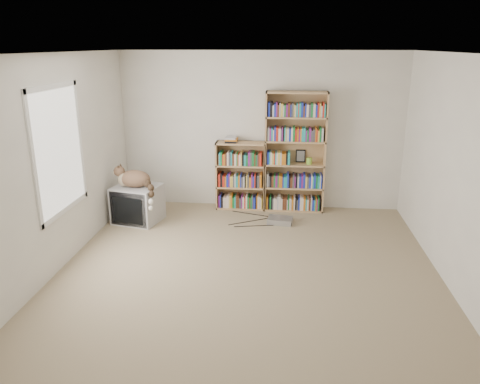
# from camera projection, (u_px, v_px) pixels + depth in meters

# --- Properties ---
(floor) EXTENTS (4.50, 5.00, 0.01)m
(floor) POSITION_uv_depth(u_px,v_px,m) (247.00, 275.00, 5.49)
(floor) COLOR tan
(floor) RESTS_ON ground
(wall_back) EXTENTS (4.50, 0.02, 2.50)m
(wall_back) POSITION_uv_depth(u_px,v_px,m) (261.00, 131.00, 7.49)
(wall_back) COLOR beige
(wall_back) RESTS_ON floor
(wall_front) EXTENTS (4.50, 0.02, 2.50)m
(wall_front) POSITION_uv_depth(u_px,v_px,m) (213.00, 283.00, 2.74)
(wall_front) COLOR beige
(wall_front) RESTS_ON floor
(wall_left) EXTENTS (0.02, 5.00, 2.50)m
(wall_left) POSITION_uv_depth(u_px,v_px,m) (51.00, 167.00, 5.33)
(wall_left) COLOR beige
(wall_left) RESTS_ON floor
(wall_right) EXTENTS (0.02, 5.00, 2.50)m
(wall_right) POSITION_uv_depth(u_px,v_px,m) (461.00, 178.00, 4.90)
(wall_right) COLOR beige
(wall_right) RESTS_ON floor
(ceiling) EXTENTS (4.50, 5.00, 0.02)m
(ceiling) POSITION_uv_depth(u_px,v_px,m) (248.00, 53.00, 4.74)
(ceiling) COLOR white
(ceiling) RESTS_ON wall_back
(window) EXTENTS (0.02, 1.22, 1.52)m
(window) POSITION_uv_depth(u_px,v_px,m) (59.00, 150.00, 5.47)
(window) COLOR white
(window) RESTS_ON wall_left
(crt_tv) EXTENTS (0.75, 0.70, 0.56)m
(crt_tv) POSITION_uv_depth(u_px,v_px,m) (138.00, 204.00, 7.08)
(crt_tv) COLOR #B0B0B3
(crt_tv) RESTS_ON floor
(cat) EXTENTS (0.68, 0.51, 0.56)m
(cat) POSITION_uv_depth(u_px,v_px,m) (137.00, 182.00, 6.88)
(cat) COLOR #342015
(cat) RESTS_ON crt_tv
(bookcase_tall) EXTENTS (0.95, 0.30, 1.90)m
(bookcase_tall) POSITION_uv_depth(u_px,v_px,m) (295.00, 156.00, 7.41)
(bookcase_tall) COLOR #A77C53
(bookcase_tall) RESTS_ON floor
(bookcase_short) EXTENTS (0.80, 0.30, 1.10)m
(bookcase_short) POSITION_uv_depth(u_px,v_px,m) (241.00, 178.00, 7.61)
(bookcase_short) COLOR #A77C53
(bookcase_short) RESTS_ON floor
(book_stack) EXTENTS (0.19, 0.25, 0.08)m
(book_stack) POSITION_uv_depth(u_px,v_px,m) (231.00, 139.00, 7.42)
(book_stack) COLOR red
(book_stack) RESTS_ON bookcase_short
(green_mug) EXTENTS (0.09, 0.09, 0.10)m
(green_mug) POSITION_uv_depth(u_px,v_px,m) (309.00, 161.00, 7.39)
(green_mug) COLOR #86C538
(green_mug) RESTS_ON bookcase_tall
(framed_print) EXTENTS (0.15, 0.05, 0.20)m
(framed_print) POSITION_uv_depth(u_px,v_px,m) (301.00, 156.00, 7.48)
(framed_print) COLOR black
(framed_print) RESTS_ON bookcase_tall
(dvd_player) EXTENTS (0.40, 0.31, 0.08)m
(dvd_player) POSITION_uv_depth(u_px,v_px,m) (280.00, 220.00, 7.07)
(dvd_player) COLOR #A4A4A8
(dvd_player) RESTS_ON floor
(wall_outlet) EXTENTS (0.01, 0.08, 0.13)m
(wall_outlet) POSITION_uv_depth(u_px,v_px,m) (118.00, 193.00, 7.44)
(wall_outlet) COLOR silver
(wall_outlet) RESTS_ON wall_left
(floor_cables) EXTENTS (1.20, 0.70, 0.01)m
(floor_cables) POSITION_uv_depth(u_px,v_px,m) (265.00, 221.00, 7.15)
(floor_cables) COLOR black
(floor_cables) RESTS_ON floor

